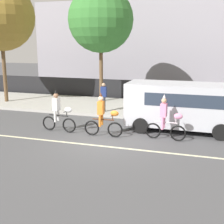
{
  "coord_description": "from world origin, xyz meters",
  "views": [
    {
      "loc": [
        4.01,
        -11.48,
        4.03
      ],
      "look_at": [
        -0.02,
        1.2,
        1.0
      ],
      "focal_mm": 50.0,
      "sensor_mm": 36.0,
      "label": 1
    }
  ],
  "objects_px": {
    "parade_cyclist_orange": "(104,117)",
    "parade_cyclist_pink": "(166,120)",
    "parked_van_silver": "(184,103)",
    "parade_cyclist_zebra": "(59,113)",
    "pedestrian_onlooker": "(104,96)"
  },
  "relations": [
    {
      "from": "parade_cyclist_orange",
      "to": "parade_cyclist_pink",
      "type": "height_order",
      "value": "same"
    },
    {
      "from": "parade_cyclist_orange",
      "to": "pedestrian_onlooker",
      "type": "bearing_deg",
      "value": 109.02
    },
    {
      "from": "parade_cyclist_zebra",
      "to": "pedestrian_onlooker",
      "type": "bearing_deg",
      "value": 78.4
    },
    {
      "from": "parade_cyclist_orange",
      "to": "parade_cyclist_pink",
      "type": "xyz_separation_m",
      "value": [
        2.62,
        0.34,
        0.0
      ]
    },
    {
      "from": "parade_cyclist_zebra",
      "to": "parked_van_silver",
      "type": "distance_m",
      "value": 5.69
    },
    {
      "from": "parade_cyclist_pink",
      "to": "pedestrian_onlooker",
      "type": "bearing_deg",
      "value": 137.6
    },
    {
      "from": "parade_cyclist_zebra",
      "to": "parade_cyclist_pink",
      "type": "height_order",
      "value": "same"
    },
    {
      "from": "parade_cyclist_orange",
      "to": "pedestrian_onlooker",
      "type": "height_order",
      "value": "parade_cyclist_orange"
    },
    {
      "from": "parade_cyclist_zebra",
      "to": "parade_cyclist_orange",
      "type": "bearing_deg",
      "value": -2.61
    },
    {
      "from": "parade_cyclist_pink",
      "to": "parked_van_silver",
      "type": "relative_size",
      "value": 0.38
    },
    {
      "from": "parade_cyclist_zebra",
      "to": "pedestrian_onlooker",
      "type": "height_order",
      "value": "parade_cyclist_zebra"
    },
    {
      "from": "parade_cyclist_zebra",
      "to": "pedestrian_onlooker",
      "type": "xyz_separation_m",
      "value": [
        0.8,
        3.89,
        0.17
      ]
    },
    {
      "from": "parade_cyclist_pink",
      "to": "pedestrian_onlooker",
      "type": "xyz_separation_m",
      "value": [
        -4.0,
        3.65,
        0.17
      ]
    },
    {
      "from": "pedestrian_onlooker",
      "to": "parked_van_silver",
      "type": "bearing_deg",
      "value": -24.08
    },
    {
      "from": "parade_cyclist_zebra",
      "to": "parked_van_silver",
      "type": "relative_size",
      "value": 0.38
    }
  ]
}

